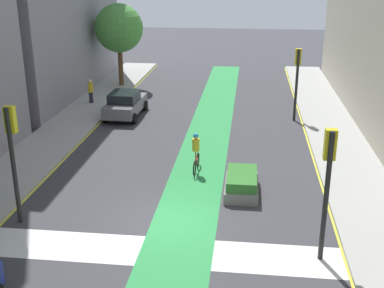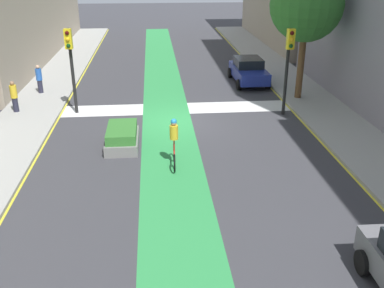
% 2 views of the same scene
% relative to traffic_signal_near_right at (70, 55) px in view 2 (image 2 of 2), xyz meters
% --- Properties ---
extents(ground_plane, '(120.00, 120.00, 0.00)m').
position_rel_traffic_signal_near_right_xyz_m(ground_plane, '(-5.19, 1.68, -2.99)').
color(ground_plane, '#38383D').
extents(bike_lane_paint, '(2.40, 60.00, 0.01)m').
position_rel_traffic_signal_near_right_xyz_m(bike_lane_paint, '(-4.60, 1.68, -2.99)').
color(bike_lane_paint, '#2D8C47').
rests_on(bike_lane_paint, ground_plane).
extents(crosswalk_band, '(12.00, 1.80, 0.01)m').
position_rel_traffic_signal_near_right_xyz_m(crosswalk_band, '(-5.19, -0.32, -2.99)').
color(crosswalk_band, silver).
rests_on(crosswalk_band, ground_plane).
extents(sidewalk_left, '(3.00, 60.00, 0.15)m').
position_rel_traffic_signal_near_right_xyz_m(sidewalk_left, '(-12.69, 1.68, -2.92)').
color(sidewalk_left, '#9E9E99').
rests_on(sidewalk_left, ground_plane).
extents(curb_stripe_left, '(0.16, 60.00, 0.01)m').
position_rel_traffic_signal_near_right_xyz_m(curb_stripe_left, '(-11.19, 1.68, -2.99)').
color(curb_stripe_left, yellow).
rests_on(curb_stripe_left, ground_plane).
extents(sidewalk_right, '(3.00, 60.00, 0.15)m').
position_rel_traffic_signal_near_right_xyz_m(sidewalk_right, '(2.31, 1.68, -2.92)').
color(sidewalk_right, '#9E9E99').
rests_on(sidewalk_right, ground_plane).
extents(curb_stripe_right, '(0.16, 60.00, 0.01)m').
position_rel_traffic_signal_near_right_xyz_m(curb_stripe_right, '(0.81, 1.68, -2.99)').
color(curb_stripe_right, yellow).
rests_on(curb_stripe_right, ground_plane).
extents(traffic_signal_near_right, '(0.35, 0.52, 4.27)m').
position_rel_traffic_signal_near_right_xyz_m(traffic_signal_near_right, '(0.00, 0.00, 0.00)').
color(traffic_signal_near_right, black).
rests_on(traffic_signal_near_right, ground_plane).
extents(traffic_signal_near_left, '(0.35, 0.52, 4.30)m').
position_rel_traffic_signal_near_right_xyz_m(traffic_signal_near_left, '(-10.55, 1.21, 0.02)').
color(traffic_signal_near_left, black).
rests_on(traffic_signal_near_left, ground_plane).
extents(car_blue_left_near, '(2.06, 4.22, 1.57)m').
position_rel_traffic_signal_near_right_xyz_m(car_blue_left_near, '(-10.01, -5.05, -2.19)').
color(car_blue_left_near, navy).
rests_on(car_blue_left_near, ground_plane).
extents(cyclist_in_lane, '(0.32, 1.73, 1.86)m').
position_rel_traffic_signal_near_right_xyz_m(cyclist_in_lane, '(-4.70, 6.48, -2.02)').
color(cyclist_in_lane, black).
rests_on(cyclist_in_lane, ground_plane).
extents(pedestrian_sidewalk_right_a, '(0.34, 0.34, 1.58)m').
position_rel_traffic_signal_near_right_xyz_m(pedestrian_sidewalk_right_a, '(3.02, -0.13, -2.05)').
color(pedestrian_sidewalk_right_a, '#262638').
rests_on(pedestrian_sidewalk_right_a, sidewalk_right).
extents(pedestrian_sidewalk_right_b, '(0.34, 0.34, 1.62)m').
position_rel_traffic_signal_near_right_xyz_m(pedestrian_sidewalk_right_b, '(2.53, -3.47, -2.02)').
color(pedestrian_sidewalk_right_b, '#262638').
rests_on(pedestrian_sidewalk_right_b, sidewalk_right).
extents(street_tree_near, '(3.82, 3.82, 6.89)m').
position_rel_traffic_signal_near_right_xyz_m(street_tree_near, '(-12.05, -1.25, 2.11)').
color(street_tree_near, brown).
rests_on(street_tree_near, sidewalk_left).
extents(median_planter, '(1.34, 2.47, 0.85)m').
position_rel_traffic_signal_near_right_xyz_m(median_planter, '(-2.60, 4.50, -2.59)').
color(median_planter, slate).
rests_on(median_planter, ground_plane).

